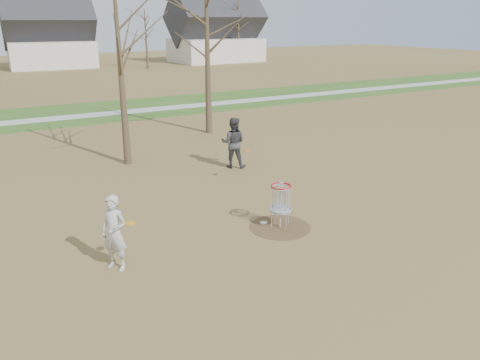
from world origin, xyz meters
name	(u,v)px	position (x,y,z in m)	size (l,w,h in m)	color
ground	(280,227)	(0.00, 0.00, 0.00)	(160.00, 160.00, 0.00)	brown
green_band	(103,111)	(0.00, 21.00, 0.01)	(160.00, 8.00, 0.01)	#2D5119
footpath	(106,114)	(0.00, 20.00, 0.01)	(160.00, 1.50, 0.01)	#9E9E99
dirt_circle	(280,227)	(0.00, 0.00, 0.01)	(1.80, 1.80, 0.01)	#47331E
player_standing	(114,233)	(-4.81, -0.02, 0.95)	(0.69, 0.45, 1.89)	#B2B2B2
player_throwing	(233,143)	(1.65, 5.87, 1.03)	(1.01, 0.78, 2.07)	#37383C
disc_grounded	(264,223)	(-0.27, 0.47, 0.02)	(0.22, 0.22, 0.02)	white
discs_in_play	(203,178)	(-1.55, 1.91, 1.23)	(5.75, 4.28, 0.11)	orange
disc_golf_basket	(281,198)	(0.00, 0.00, 0.91)	(0.64, 0.64, 1.35)	#9EA3AD
bare_trees	(76,25)	(1.78, 35.79, 5.35)	(52.62, 44.98, 9.00)	#382B1E
houses_row	(72,39)	(4.32, 52.56, 3.52)	(56.51, 10.01, 7.26)	silver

